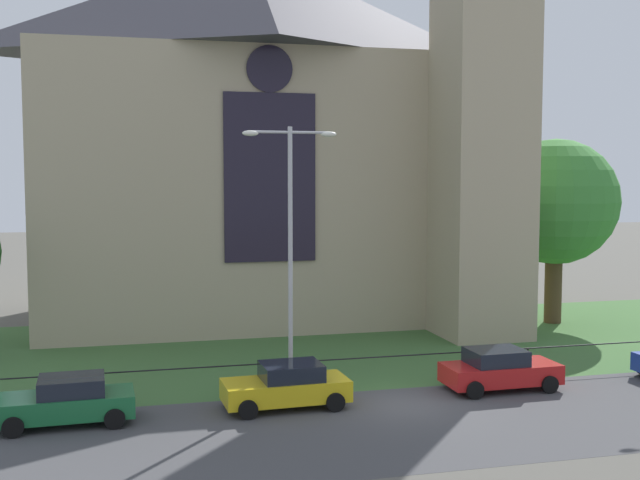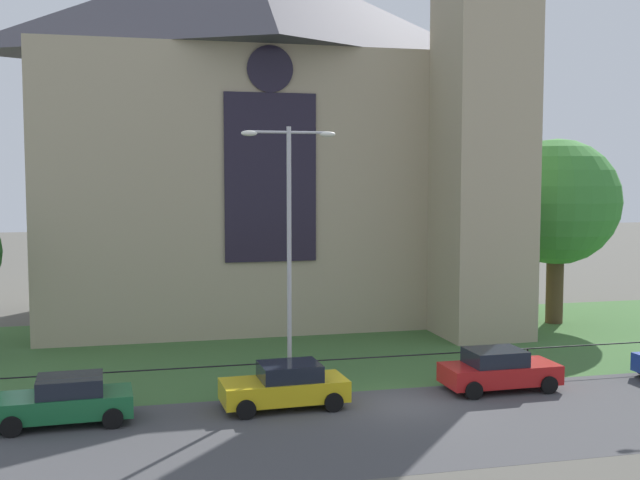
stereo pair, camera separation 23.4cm
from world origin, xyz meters
The scene contains 10 objects.
ground centered at (0.00, 10.00, 0.00)m, with size 160.00×160.00×0.00m, color #56544C.
road_asphalt centered at (0.00, -2.00, 0.00)m, with size 120.00×8.00×0.01m, color #424244.
grass_verge centered at (0.00, 8.00, 0.00)m, with size 120.00×20.00×0.01m, color #3D6633.
church_building centered at (-1.61, 17.53, 10.27)m, with size 23.20×16.20×26.00m.
iron_railing centered at (-2.38, 2.50, 0.98)m, with size 33.68×0.07×1.13m.
tree_right_far centered at (12.91, 12.38, 6.39)m, with size 6.60×6.60×9.73m.
streetlamp_near centered at (-3.43, 2.40, 5.94)m, with size 3.37×0.26×9.52m.
parked_car_green centered at (-10.99, 0.61, 0.74)m, with size 4.26×2.15×1.51m.
parked_car_yellow centered at (-3.92, 0.69, 0.74)m, with size 4.28×2.18×1.51m.
parked_car_red centered at (4.06, 1.00, 0.74)m, with size 4.23×2.09×1.51m.
Camera 2 is at (-8.88, -24.81, 7.81)m, focal length 44.13 mm.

